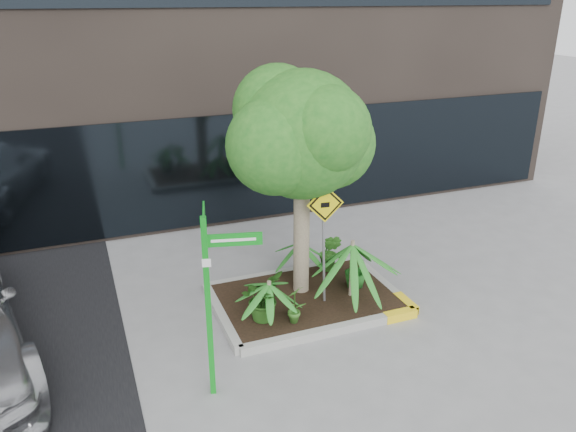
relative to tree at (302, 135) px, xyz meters
name	(u,v)px	position (x,y,z in m)	size (l,w,h in m)	color
ground	(303,313)	(-0.20, -0.57, -3.07)	(80.00, 80.00, 0.00)	gray
planter	(309,298)	(0.03, -0.30, -2.97)	(3.35, 2.36, 0.15)	#9E9E99
tree	(302,135)	(0.00, 0.00, 0.00)	(2.80, 2.49, 4.20)	gray
palm_front	(353,244)	(0.76, -0.54, -1.91)	(1.22, 1.22, 1.35)	gray
palm_left	(269,284)	(-0.90, -0.81, -2.23)	(0.83, 0.83, 0.92)	gray
palm_back	(300,243)	(0.24, 0.63, -2.29)	(0.76, 0.76, 0.84)	gray
shrub_a	(262,297)	(-0.99, -0.70, -2.52)	(0.71, 0.71, 0.79)	#235217
shrub_b	(355,269)	(0.99, -0.28, -2.55)	(0.41, 0.41, 0.74)	#1C5E1C
shrub_c	(294,303)	(-0.53, -1.00, -2.57)	(0.36, 0.36, 0.69)	#356F22
shrub_d	(330,252)	(0.83, 0.49, -2.52)	(0.44, 0.44, 0.80)	#2B661D
street_sign_post	(211,287)	(-2.13, -2.03, -1.41)	(0.78, 0.91, 2.68)	#0E9B1D
cattle_sign	(325,224)	(0.24, -0.47, -1.47)	(0.66, 0.25, 2.15)	slate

